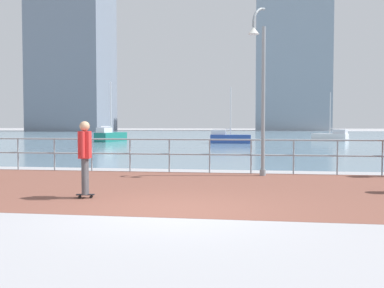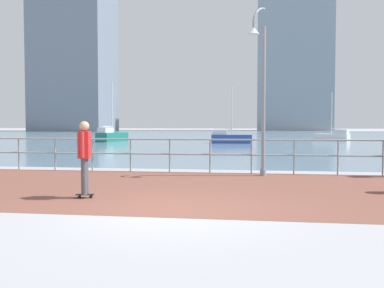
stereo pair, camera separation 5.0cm
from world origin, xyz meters
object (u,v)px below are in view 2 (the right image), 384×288
Objects in this scene: sailboat_ivory at (230,138)px; sailboat_teal at (112,136)px; sailboat_blue at (333,136)px; skateboarder at (85,152)px; lamppost at (261,83)px.

sailboat_ivory is 0.86× the size of sailboat_teal.
sailboat_blue is 0.98× the size of sailboat_ivory.
sailboat_blue is 21.33m from sailboat_teal.
sailboat_blue is at bearing 72.29° from skateboarder.
skateboarder is at bearing -72.25° from sailboat_teal.
lamppost is 3.09× the size of skateboarder.
sailboat_teal is (-20.81, -4.65, 0.08)m from sailboat_blue.
sailboat_teal is at bearing -167.40° from sailboat_blue.
lamppost is 0.96× the size of sailboat_teal.
skateboarder is 31.74m from sailboat_teal.
sailboat_ivory is at bearing 86.80° from skateboarder.
sailboat_blue is (7.22, 30.11, -2.50)m from lamppost.
sailboat_teal is at bearing 118.11° from lamppost.
skateboarder is 28.27m from sailboat_ivory.
skateboarder is 0.36× the size of sailboat_ivory.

